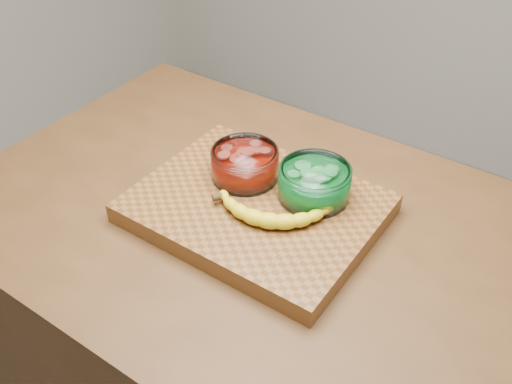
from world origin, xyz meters
The scene contains 5 objects.
counter centered at (0.00, 0.00, 0.45)m, with size 1.20×0.80×0.90m, color #4F3117.
cutting_board centered at (0.00, 0.00, 0.92)m, with size 0.45×0.35×0.04m, color brown.
bowl_red centered at (-0.06, 0.05, 0.97)m, with size 0.13×0.13×0.06m.
bowl_green centered at (0.08, 0.07, 0.97)m, with size 0.14×0.14×0.06m.
banana centered at (0.04, -0.01, 0.96)m, with size 0.23×0.15×0.03m, color gold, non-canonical shape.
Camera 1 is at (0.48, -0.69, 1.63)m, focal length 40.00 mm.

